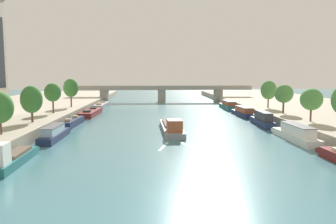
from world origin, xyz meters
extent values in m
plane|color=#42757F|center=(0.00, 0.00, 0.00)|extent=(400.00, 400.00, 0.00)
cube|color=#A89E89|center=(-39.05, 55.00, 0.98)|extent=(36.00, 170.00, 1.97)
cube|color=#A89E89|center=(39.05, 55.00, 0.98)|extent=(36.00, 170.00, 1.97)
cube|color=gray|center=(0.13, 32.82, 0.46)|extent=(3.80, 17.18, 0.93)
cube|color=gray|center=(-0.19, 41.70, 0.56)|extent=(3.07, 1.31, 0.82)
cube|color=gray|center=(0.13, 32.82, 0.96)|extent=(3.87, 17.18, 0.06)
cube|color=#9E5133|center=(0.34, 27.01, 1.95)|extent=(2.51, 3.50, 1.93)
cube|color=black|center=(0.28, 28.73, 2.24)|extent=(1.91, 0.10, 0.54)
cube|color=brown|center=(0.07, 34.52, 1.17)|extent=(2.81, 8.96, 0.36)
cylinder|color=#232328|center=(0.79, 27.71, 1.54)|extent=(0.07, 0.07, 1.10)
cube|color=silver|center=(1.92, 20.05, 0.01)|extent=(2.20, 5.82, 0.03)
cube|color=silver|center=(-1.68, 19.92, 0.01)|extent=(1.79, 5.91, 0.03)
cube|color=#23666B|center=(-19.15, 10.94, 0.48)|extent=(2.46, 10.83, 0.96)
cube|color=#23666B|center=(-19.31, 16.67, 0.58)|extent=(2.08, 1.27, 0.84)
cube|color=#23666B|center=(-19.15, 10.94, 0.99)|extent=(2.50, 10.83, 0.06)
cube|color=black|center=(-19.08, 8.36, 2.47)|extent=(1.29, 0.07, 0.62)
cube|color=brown|center=(-19.18, 12.01, 1.20)|extent=(1.84, 5.65, 0.36)
cylinder|color=#232328|center=(-18.74, 7.72, 1.57)|extent=(0.07, 0.07, 1.10)
cube|color=#1E284C|center=(-18.83, 25.77, 0.52)|extent=(2.30, 10.87, 1.03)
cube|color=#1E284C|center=(-18.80, 31.55, 0.62)|extent=(2.14, 1.23, 0.88)
cube|color=#1E284C|center=(-18.83, 25.77, 1.06)|extent=(2.35, 10.87, 0.06)
cube|color=#9EBCD6|center=(-18.83, 25.23, 1.68)|extent=(1.88, 6.96, 1.17)
cube|color=#4C4C51|center=(-18.83, 25.23, 2.30)|extent=(2.01, 7.17, 0.08)
cylinder|color=#232328|center=(-18.50, 22.52, 1.64)|extent=(0.07, 0.07, 1.10)
cube|color=#1E284C|center=(-19.32, 39.95, 0.65)|extent=(2.35, 10.89, 1.30)
cube|color=#1E284C|center=(-19.14, 45.72, 0.78)|extent=(1.95, 1.33, 1.02)
cube|color=#1E284C|center=(-19.32, 39.95, 1.33)|extent=(2.39, 10.89, 0.06)
cube|color=tan|center=(-19.25, 42.34, 1.56)|extent=(1.04, 0.93, 0.40)
cube|color=tan|center=(-19.42, 36.92, 1.60)|extent=(1.14, 1.13, 0.48)
cylinder|color=#232328|center=(-19.12, 36.70, 1.91)|extent=(0.07, 0.07, 1.10)
cube|color=maroon|center=(-18.83, 57.03, 0.61)|extent=(3.56, 14.74, 1.22)
cube|color=maroon|center=(-18.65, 64.71, 0.73)|extent=(3.09, 1.33, 0.98)
cube|color=maroon|center=(-18.83, 57.03, 1.25)|extent=(3.63, 14.74, 0.06)
cube|color=#38383D|center=(-18.76, 60.25, 1.48)|extent=(1.63, 0.94, 0.40)
cube|color=#38383D|center=(-18.93, 52.92, 1.52)|extent=(1.80, 1.14, 0.48)
cylinder|color=#232328|center=(-18.46, 52.62, 1.83)|extent=(0.07, 0.07, 1.10)
cube|color=gray|center=(-19.08, 76.44, 0.61)|extent=(3.01, 15.50, 1.22)
cube|color=gray|center=(-18.95, 84.52, 0.73)|extent=(2.65, 1.30, 0.98)
cube|color=gray|center=(-19.08, 76.44, 1.25)|extent=(3.07, 15.50, 0.06)
cube|color=tan|center=(-19.03, 79.84, 1.48)|extent=(1.40, 0.92, 0.40)
cube|color=tan|center=(-19.15, 72.12, 1.52)|extent=(1.54, 1.12, 0.48)
cylinder|color=#232328|center=(-18.74, 71.80, 1.83)|extent=(0.07, 0.07, 1.10)
cube|color=maroon|center=(18.66, 14.02, 0.68)|extent=(1.58, 1.29, 0.93)
cube|color=beige|center=(18.77, 11.10, 1.39)|extent=(0.84, 0.93, 0.40)
cube|color=silver|center=(19.05, 23.40, 0.52)|extent=(2.73, 12.77, 1.04)
cube|color=silver|center=(18.93, 30.12, 0.63)|extent=(2.40, 1.27, 0.89)
cube|color=silver|center=(19.05, 23.40, 1.07)|extent=(2.78, 12.77, 0.06)
cube|color=white|center=(19.06, 22.77, 1.82)|extent=(2.20, 8.18, 1.42)
cube|color=#4C4C51|center=(19.06, 22.77, 2.57)|extent=(2.35, 8.43, 0.08)
cylinder|color=#232328|center=(19.49, 19.59, 1.65)|extent=(0.07, 0.07, 1.10)
cube|color=#1E284C|center=(18.67, 38.17, 0.63)|extent=(2.31, 10.70, 1.27)
cube|color=#1E284C|center=(18.81, 43.85, 0.76)|extent=(1.98, 1.31, 1.00)
cube|color=#1E284C|center=(18.67, 38.17, 1.30)|extent=(2.35, 10.70, 0.06)
cube|color=#38383D|center=(18.66, 37.64, 2.10)|extent=(1.85, 6.86, 1.55)
cube|color=#4C4C51|center=(18.66, 37.64, 2.91)|extent=(1.98, 7.07, 0.08)
cylinder|color=#232328|center=(18.90, 34.97, 1.88)|extent=(0.07, 0.07, 1.10)
cube|color=#1E284C|center=(18.93, 53.94, 0.50)|extent=(2.91, 12.54, 1.00)
cube|color=#1E284C|center=(18.71, 60.51, 0.60)|extent=(2.40, 1.30, 0.86)
cube|color=#1E284C|center=(18.93, 53.94, 1.03)|extent=(2.96, 12.54, 0.06)
cube|color=#9E5133|center=(18.95, 53.31, 1.69)|extent=(2.31, 8.04, 1.25)
cube|color=#4C4C51|center=(18.95, 53.31, 2.35)|extent=(2.46, 8.28, 0.08)
cylinder|color=#232328|center=(19.43, 50.21, 1.61)|extent=(0.07, 0.07, 1.10)
cube|color=#23666B|center=(19.06, 70.60, 0.59)|extent=(3.00, 13.67, 1.17)
cube|color=#23666B|center=(19.11, 77.77, 0.70)|extent=(2.76, 1.26, 0.95)
cube|color=#23666B|center=(19.06, 70.60, 1.20)|extent=(3.06, 13.67, 0.06)
cube|color=#9E5133|center=(19.06, 69.91, 1.84)|extent=(2.44, 8.75, 1.22)
cube|color=#4C4C51|center=(19.06, 69.91, 2.49)|extent=(2.62, 9.01, 0.08)
cylinder|color=#232328|center=(19.47, 66.50, 1.78)|extent=(0.07, 0.07, 1.10)
cylinder|color=brown|center=(-24.39, 19.88, 3.24)|extent=(0.27, 0.27, 2.55)
ellipsoid|color=#387533|center=(-24.39, 19.88, 5.73)|extent=(3.67, 3.67, 4.39)
cylinder|color=brown|center=(-24.27, 31.78, 3.30)|extent=(0.38, 0.38, 2.67)
ellipsoid|color=#387533|center=(-24.27, 31.78, 5.95)|extent=(3.72, 3.72, 4.78)
cylinder|color=brown|center=(-24.59, 45.28, 3.65)|extent=(0.34, 0.34, 3.37)
ellipsoid|color=#387533|center=(-24.59, 45.28, 6.43)|extent=(3.53, 3.53, 3.96)
cylinder|color=brown|center=(-23.99, 58.77, 3.75)|extent=(0.36, 0.36, 3.57)
ellipsoid|color=#387533|center=(-23.99, 58.77, 6.82)|extent=(3.70, 3.70, 4.67)
cylinder|color=brown|center=(24.81, 30.60, 3.39)|extent=(0.32, 0.32, 2.85)
ellipsoid|color=#4C8942|center=(24.81, 30.60, 5.89)|extent=(3.87, 3.87, 3.89)
cylinder|color=brown|center=(24.67, 42.87, 3.53)|extent=(0.39, 0.39, 3.13)
ellipsoid|color=#4C8942|center=(24.67, 42.87, 6.18)|extent=(3.92, 3.92, 3.93)
cylinder|color=brown|center=(25.31, 54.28, 3.54)|extent=(0.33, 0.33, 3.15)
ellipsoid|color=#4C8942|center=(25.31, 54.28, 6.40)|extent=(3.84, 3.84, 4.67)
cube|color=gray|center=(0.00, 96.64, 4.80)|extent=(66.10, 4.40, 0.60)
cube|color=gray|center=(0.00, 94.64, 5.55)|extent=(66.10, 0.30, 0.90)
cube|color=gray|center=(0.00, 98.64, 5.55)|extent=(66.10, 0.30, 0.90)
cube|color=gray|center=(-21.05, 96.64, 2.25)|extent=(2.80, 3.60, 4.50)
cube|color=gray|center=(0.00, 96.64, 2.25)|extent=(2.80, 3.60, 4.50)
cube|color=gray|center=(21.05, 96.64, 2.25)|extent=(2.80, 3.60, 4.50)
camera|label=1|loc=(-3.14, -27.36, 10.40)|focal=35.92mm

